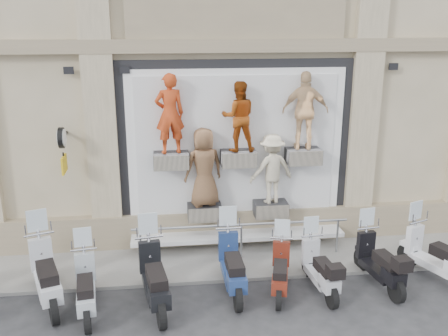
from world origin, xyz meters
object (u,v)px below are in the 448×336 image
(scooter_c, at_px, (85,277))
(scooter_h, at_px, (380,253))
(scooter_d, at_px, (154,267))
(clock_sign_bracket, at_px, (62,144))
(scooter_i, at_px, (437,246))
(scooter_e, at_px, (232,255))
(scooter_g, at_px, (320,260))
(scooter_f, at_px, (281,262))
(guard_rail, at_px, (241,242))
(scooter_b, at_px, (45,263))

(scooter_c, distance_m, scooter_h, 5.97)
(scooter_h, bearing_deg, scooter_d, 174.95)
(clock_sign_bracket, height_order, scooter_i, clock_sign_bracket)
(scooter_e, relative_size, scooter_h, 1.07)
(scooter_e, bearing_deg, scooter_g, -7.87)
(scooter_f, bearing_deg, scooter_g, 11.98)
(guard_rail, xyz_separation_m, clock_sign_bracket, (-3.90, 0.47, 2.34))
(scooter_b, relative_size, scooter_f, 1.25)
(scooter_e, bearing_deg, scooter_f, -11.42)
(guard_rail, relative_size, scooter_b, 2.36)
(scooter_i, bearing_deg, scooter_g, 162.02)
(guard_rail, relative_size, scooter_d, 2.42)
(scooter_e, xyz_separation_m, scooter_h, (3.09, -0.14, -0.05))
(guard_rail, relative_size, scooter_c, 2.73)
(clock_sign_bracket, relative_size, scooter_e, 0.51)
(clock_sign_bracket, bearing_deg, scooter_f, -23.84)
(scooter_f, relative_size, scooter_i, 0.88)
(scooter_g, relative_size, scooter_h, 0.94)
(guard_rail, xyz_separation_m, scooter_d, (-1.97, -1.71, 0.38))
(scooter_c, distance_m, scooter_d, 1.30)
(scooter_e, xyz_separation_m, scooter_i, (4.39, -0.05, -0.02))
(guard_rail, distance_m, scooter_i, 4.24)
(guard_rail, xyz_separation_m, scooter_e, (-0.39, -1.33, 0.35))
(scooter_e, bearing_deg, scooter_d, -167.33)
(guard_rail, height_order, scooter_g, scooter_g)
(guard_rail, xyz_separation_m, scooter_f, (0.57, -1.51, 0.23))
(scooter_d, height_order, scooter_e, scooter_d)
(clock_sign_bracket, bearing_deg, scooter_h, -16.34)
(scooter_c, bearing_deg, scooter_f, -4.47)
(scooter_b, relative_size, scooter_g, 1.21)
(clock_sign_bracket, relative_size, scooter_d, 0.49)
(scooter_d, bearing_deg, scooter_i, -5.92)
(guard_rail, height_order, clock_sign_bracket, clock_sign_bracket)
(scooter_c, bearing_deg, guard_rail, 20.12)
(scooter_h, bearing_deg, scooter_b, 170.97)
(scooter_b, bearing_deg, scooter_f, -21.33)
(scooter_d, xyz_separation_m, scooter_i, (5.97, 0.33, -0.05))
(scooter_g, bearing_deg, guard_rail, 126.77)
(clock_sign_bracket, relative_size, scooter_b, 0.48)
(clock_sign_bracket, relative_size, scooter_h, 0.55)
(scooter_e, bearing_deg, guard_rail, 72.73)
(scooter_h, xyz_separation_m, scooter_i, (1.30, 0.09, 0.04))
(scooter_d, height_order, scooter_i, scooter_d)
(scooter_c, height_order, scooter_e, scooter_e)
(scooter_b, bearing_deg, scooter_e, -19.06)
(scooter_h, bearing_deg, clock_sign_bracket, 155.67)
(clock_sign_bracket, bearing_deg, scooter_i, -13.16)
(clock_sign_bracket, distance_m, scooter_h, 7.17)
(scooter_c, height_order, scooter_d, scooter_d)
(guard_rail, relative_size, scooter_g, 2.87)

